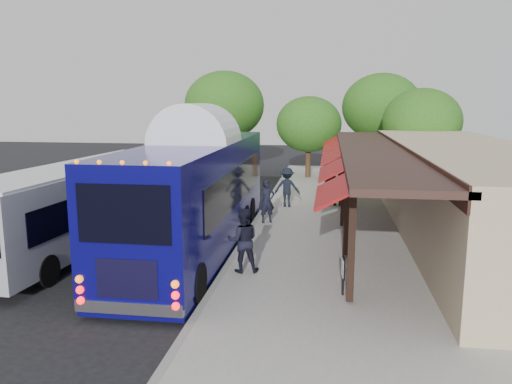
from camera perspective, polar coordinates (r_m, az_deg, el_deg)
The scene contains 15 objects.
ground at distance 17.44m, azimuth -2.50°, elevation -7.30°, with size 90.00×90.00×0.00m, color black.
sidewalk at distance 21.05m, azimuth 13.15°, elevation -4.26°, with size 10.00×40.00×0.15m, color #9E9B93.
curb at distance 21.20m, azimuth -0.33°, elevation -3.89°, with size 0.20×40.00×0.16m, color gray.
station_shelter at distance 21.26m, azimuth 22.46°, elevation 0.24°, with size 8.15×20.00×3.60m.
coach_bus at distance 17.84m, azimuth -6.74°, elevation 0.40°, with size 2.80×13.00×4.14m.
city_bus at distance 19.22m, azimuth -19.12°, elevation -1.05°, with size 3.23×11.44×3.04m.
ped_a at distance 21.28m, azimuth 1.29°, elevation -1.07°, with size 0.67×0.44×1.85m, color black.
ped_b at distance 15.15m, azimuth -1.49°, elevation -5.53°, with size 0.96×0.75×1.97m, color black.
ped_c at distance 25.05m, azimuth 8.79°, elevation 0.54°, with size 1.09×0.45×1.85m, color black.
ped_d at distance 24.53m, azimuth 3.58°, elevation 0.53°, with size 1.25×0.72×1.94m, color black.
sign_board at distance 13.62m, azimuth 9.95°, elevation -8.74°, with size 0.09×0.48×1.05m.
tree_left at distance 34.16m, azimuth 6.05°, elevation 7.70°, with size 4.41×4.41×5.65m.
tree_mid at distance 37.94m, azimuth 14.16°, elevation 9.40°, with size 5.72×5.72×7.33m.
tree_right at distance 32.60m, azimuth 18.42°, elevation 7.66°, with size 4.77×4.77×6.11m.
tree_far at distance 37.21m, azimuth -3.61°, elevation 9.86°, with size 5.86×5.86×7.51m.
Camera 1 is at (3.16, -16.32, 5.26)m, focal length 35.00 mm.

